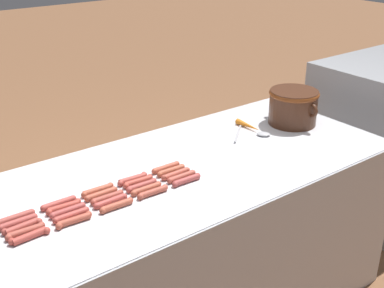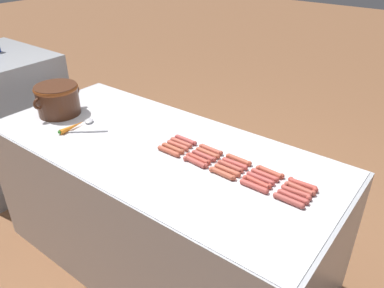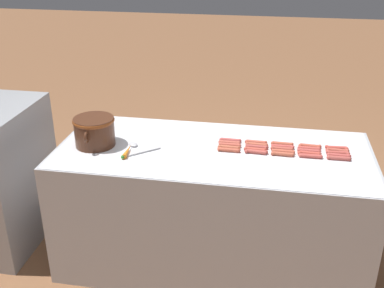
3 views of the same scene
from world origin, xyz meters
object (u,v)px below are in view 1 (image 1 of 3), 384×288
at_px(serving_spoon, 255,134).
at_px(bean_pot, 293,105).
at_px(hot_dog_6, 64,207).
at_px(hot_dog_20, 30,236).
at_px(hot_dog_8, 138,181).
at_px(hot_dog_23, 153,192).
at_px(hot_dog_3, 133,179).
at_px(hot_dog_2, 98,190).
at_px(hot_dog_4, 166,168).
at_px(hot_dog_14, 176,174).
at_px(hot_dog_19, 182,177).
at_px(hot_dog_21, 74,220).
at_px(hot_dog_12, 107,197).
at_px(carrot, 248,126).
at_px(hot_dog_7, 101,194).
at_px(hot_dog_24, 186,180).
at_px(hot_dog_17, 110,201).
at_px(hot_dog_16, 71,215).
at_px(hot_dog_13, 142,185).
at_px(hot_dog_1, 59,203).
at_px(hot_dog_18, 146,189).
at_px(hot_dog_11, 68,211).
at_px(hot_dog_9, 171,171).
at_px(hot_dog_5, 18,222).
at_px(hot_dog_15, 25,231).
at_px(hot_dog_22, 117,205).
at_px(hot_dog_0, 16,218).
at_px(hot_dog_10, 22,227).

bearing_deg(serving_spoon, bean_pot, 90.23).
relative_size(hot_dog_6, hot_dog_20, 1.00).
bearing_deg(hot_dog_8, hot_dog_23, 0.64).
relative_size(hot_dog_3, hot_dog_6, 1.00).
distance_m(hot_dog_2, hot_dog_20, 0.37).
distance_m(hot_dog_4, serving_spoon, 0.59).
distance_m(hot_dog_14, hot_dog_19, 0.04).
bearing_deg(hot_dog_6, hot_dog_20, -58.05).
height_order(hot_dog_19, hot_dog_21, same).
relative_size(hot_dog_12, hot_dog_23, 1.00).
xyz_separation_m(hot_dog_2, serving_spoon, (-0.04, 0.92, -0.01)).
xyz_separation_m(hot_dog_6, hot_dog_8, (-0.00, 0.33, 0.00)).
bearing_deg(carrot, hot_dog_7, -79.72).
distance_m(hot_dog_6, hot_dog_24, 0.51).
xyz_separation_m(hot_dog_17, hot_dog_21, (0.04, -0.17, 0.00)).
bearing_deg(hot_dog_2, hot_dog_16, -56.27).
xyz_separation_m(hot_dog_13, hot_dog_23, (0.07, 0.01, 0.00)).
bearing_deg(hot_dog_1, hot_dog_16, 1.65).
distance_m(hot_dog_18, bean_pot, 1.05).
relative_size(hot_dog_8, hot_dog_13, 1.00).
distance_m(hot_dog_7, hot_dog_12, 0.04).
bearing_deg(hot_dog_1, hot_dog_24, 73.80).
bearing_deg(carrot, hot_dog_6, -81.09).
xyz_separation_m(hot_dog_7, hot_dog_24, (0.11, 0.34, 0.00)).
distance_m(hot_dog_11, carrot, 1.14).
distance_m(hot_dog_14, hot_dog_20, 0.68).
distance_m(hot_dog_16, hot_dog_17, 0.16).
relative_size(hot_dog_9, hot_dog_21, 1.00).
relative_size(hot_dog_12, hot_dog_19, 1.00).
height_order(hot_dog_5, hot_dog_18, same).
bearing_deg(hot_dog_15, hot_dog_8, 98.28).
bearing_deg(hot_dog_22, hot_dog_23, 91.12).
relative_size(hot_dog_14, hot_dog_21, 1.00).
distance_m(hot_dog_15, hot_dog_23, 0.51).
relative_size(hot_dog_0, hot_dog_15, 1.00).
xyz_separation_m(hot_dog_5, carrot, (-0.17, 1.29, 0.00)).
bearing_deg(hot_dog_17, hot_dog_16, -89.73).
xyz_separation_m(hot_dog_0, hot_dog_22, (0.15, 0.34, 0.00)).
distance_m(hot_dog_5, hot_dog_6, 0.18).
bearing_deg(hot_dog_9, hot_dog_10, -86.87).
relative_size(hot_dog_4, serving_spoon, 0.64).
relative_size(hot_dog_0, hot_dog_14, 1.00).
relative_size(hot_dog_5, hot_dog_15, 1.00).
relative_size(hot_dog_21, hot_dog_22, 1.00).
distance_m(hot_dog_18, hot_dog_20, 0.50).
xyz_separation_m(hot_dog_10, carrot, (-0.21, 1.29, 0.00)).
bearing_deg(hot_dog_11, hot_dog_18, 83.49).
xyz_separation_m(hot_dog_15, hot_dog_20, (0.04, 0.00, 0.00)).
xyz_separation_m(hot_dog_14, hot_dog_23, (0.07, -0.16, 0.00)).
bearing_deg(hot_dog_24, carrot, 114.85).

